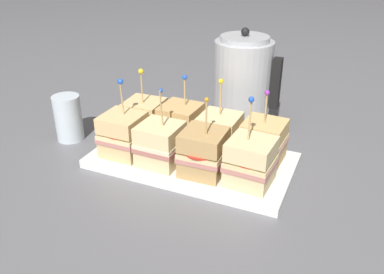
# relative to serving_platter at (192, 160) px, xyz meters

# --- Properties ---
(ground_plane) EXTENTS (6.00, 6.00, 0.00)m
(ground_plane) POSITION_rel_serving_platter_xyz_m (0.00, 0.00, -0.01)
(ground_plane) COLOR slate
(serving_platter) EXTENTS (0.42, 0.22, 0.02)m
(serving_platter) POSITION_rel_serving_platter_xyz_m (0.00, 0.00, 0.00)
(serving_platter) COLOR white
(serving_platter) RESTS_ON ground_plane
(sandwich_front_far_left) EXTENTS (0.08, 0.08, 0.16)m
(sandwich_front_far_left) POSITION_rel_serving_platter_xyz_m (-0.14, -0.04, 0.05)
(sandwich_front_far_left) COLOR #DBB77A
(sandwich_front_far_left) RESTS_ON serving_platter
(sandwich_front_center_left) EXTENTS (0.09, 0.09, 0.16)m
(sandwich_front_center_left) POSITION_rel_serving_platter_xyz_m (-0.05, -0.05, 0.05)
(sandwich_front_center_left) COLOR beige
(sandwich_front_center_left) RESTS_ON serving_platter
(sandwich_front_center_right) EXTENTS (0.09, 0.09, 0.16)m
(sandwich_front_center_right) POSITION_rel_serving_platter_xyz_m (0.04, -0.05, 0.05)
(sandwich_front_center_right) COLOR tan
(sandwich_front_center_right) RESTS_ON serving_platter
(sandwich_front_far_right) EXTENTS (0.09, 0.09, 0.17)m
(sandwich_front_far_right) POSITION_rel_serving_platter_xyz_m (0.14, -0.04, 0.05)
(sandwich_front_far_right) COLOR beige
(sandwich_front_far_right) RESTS_ON serving_platter
(sandwich_back_far_left) EXTENTS (0.09, 0.09, 0.16)m
(sandwich_back_far_left) POSITION_rel_serving_platter_xyz_m (-0.14, 0.05, 0.05)
(sandwich_back_far_left) COLOR #DBB77A
(sandwich_back_far_left) RESTS_ON serving_platter
(sandwich_back_center_left) EXTENTS (0.09, 0.09, 0.16)m
(sandwich_back_center_left) POSITION_rel_serving_platter_xyz_m (-0.05, 0.05, 0.05)
(sandwich_back_center_left) COLOR tan
(sandwich_back_center_left) RESTS_ON serving_platter
(sandwich_back_center_right) EXTENTS (0.09, 0.09, 0.16)m
(sandwich_back_center_right) POSITION_rel_serving_platter_xyz_m (0.04, 0.04, 0.05)
(sandwich_back_center_right) COLOR beige
(sandwich_back_center_right) RESTS_ON serving_platter
(sandwich_back_far_right) EXTENTS (0.09, 0.09, 0.15)m
(sandwich_back_far_right) POSITION_rel_serving_platter_xyz_m (0.14, 0.05, 0.05)
(sandwich_back_far_right) COLOR tan
(sandwich_back_far_right) RESTS_ON serving_platter
(kettle_steel) EXTENTS (0.17, 0.14, 0.24)m
(kettle_steel) POSITION_rel_serving_platter_xyz_m (0.03, 0.25, 0.10)
(kettle_steel) COLOR #B7BABF
(kettle_steel) RESTS_ON ground_plane
(drinking_glass) EXTENTS (0.06, 0.06, 0.11)m
(drinking_glass) POSITION_rel_serving_platter_xyz_m (-0.31, -0.01, 0.04)
(drinking_glass) COLOR silver
(drinking_glass) RESTS_ON ground_plane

